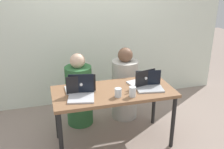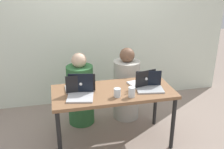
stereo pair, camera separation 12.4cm
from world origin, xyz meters
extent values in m
plane|color=gray|center=(0.00, 0.00, 0.00)|extent=(12.00, 12.00, 0.00)
cube|color=silver|center=(0.00, 1.31, 1.15)|extent=(4.50, 0.10, 2.30)
cube|color=brown|center=(0.00, 0.00, 0.72)|extent=(1.46, 0.67, 0.04)
cylinder|color=black|center=(-0.68, -0.28, 0.35)|extent=(0.05, 0.05, 0.70)
cylinder|color=black|center=(0.68, -0.28, 0.35)|extent=(0.05, 0.05, 0.70)
cylinder|color=black|center=(-0.68, 0.28, 0.35)|extent=(0.05, 0.05, 0.70)
cylinder|color=black|center=(0.68, 0.28, 0.35)|extent=(0.05, 0.05, 0.70)
cylinder|color=#2F6636|center=(-0.34, 0.58, 0.43)|extent=(0.40, 0.40, 0.87)
sphere|color=beige|center=(-0.34, 0.58, 0.95)|extent=(0.21, 0.21, 0.21)
cylinder|color=#B6B4AA|center=(0.34, 0.58, 0.44)|extent=(0.45, 0.45, 0.89)
sphere|color=brown|center=(0.34, 0.58, 0.98)|extent=(0.21, 0.21, 0.21)
cube|color=silver|center=(-0.41, -0.12, 0.75)|extent=(0.33, 0.30, 0.02)
cube|color=black|center=(-0.39, 0.01, 0.87)|extent=(0.29, 0.07, 0.23)
sphere|color=white|center=(-0.38, 0.02, 0.87)|extent=(0.04, 0.04, 0.04)
cube|color=silver|center=(-0.39, 0.13, 0.75)|extent=(0.35, 0.23, 0.02)
cube|color=black|center=(-0.39, 0.01, 0.86)|extent=(0.35, 0.01, 0.21)
sphere|color=white|center=(-0.39, 0.00, 0.86)|extent=(0.04, 0.04, 0.04)
cube|color=silver|center=(0.38, 0.11, 0.75)|extent=(0.32, 0.28, 0.02)
cube|color=black|center=(0.41, 0.00, 0.86)|extent=(0.28, 0.07, 0.20)
sphere|color=white|center=(0.41, -0.02, 0.86)|extent=(0.04, 0.04, 0.04)
cube|color=#B0B3B7|center=(0.43, -0.10, 0.75)|extent=(0.34, 0.25, 0.02)
cube|color=black|center=(0.45, 0.01, 0.85)|extent=(0.32, 0.06, 0.19)
sphere|color=white|center=(0.45, 0.02, 0.85)|extent=(0.03, 0.03, 0.03)
cylinder|color=white|center=(0.17, -0.21, 0.80)|extent=(0.08, 0.08, 0.12)
cylinder|color=silver|center=(0.17, -0.21, 0.77)|extent=(0.07, 0.07, 0.06)
cylinder|color=silver|center=(0.01, -0.17, 0.79)|extent=(0.08, 0.08, 0.10)
cylinder|color=silver|center=(0.01, -0.17, 0.76)|extent=(0.07, 0.07, 0.06)
camera|label=1|loc=(-0.78, -2.75, 2.08)|focal=42.00mm
camera|label=2|loc=(-0.66, -2.78, 2.08)|focal=42.00mm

